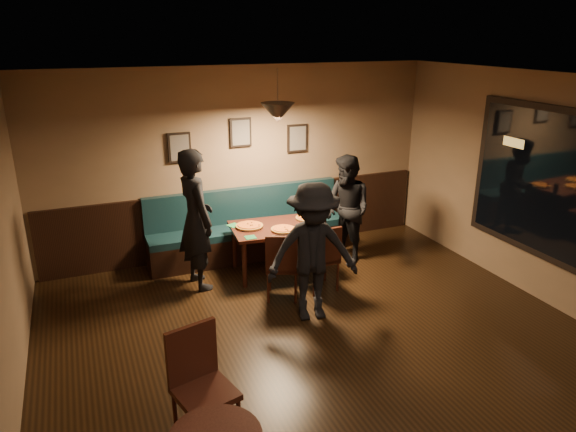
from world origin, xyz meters
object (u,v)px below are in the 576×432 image
object	(u,v)px
diner_front	(313,252)
diner_right	(347,209)
dining_table	(279,249)
cafe_chair_far	(205,391)
booth_bench	(249,225)
tabasco_bottle	(310,218)
chair_near_left	(282,264)
chair_near_right	(320,257)
diner_left	(196,220)
soda_glass	(324,222)

from	to	relation	value
diner_front	diner_right	bearing A→B (deg)	58.82
dining_table	cafe_chair_far	xyz separation A→B (m)	(-1.75, -2.85, 0.16)
booth_bench	tabasco_bottle	size ratio (longest dim) A/B	22.90
chair_near_left	chair_near_right	size ratio (longest dim) A/B	1.00
chair_near_right	diner_left	xyz separation A→B (m)	(-1.45, 0.71, 0.48)
dining_table	cafe_chair_far	size ratio (longest dim) A/B	1.28
chair_near_left	tabasco_bottle	distance (m)	1.03
dining_table	soda_glass	bearing A→B (deg)	-20.99
booth_bench	soda_glass	world-z (taller)	booth_bench
dining_table	diner_right	xyz separation A→B (m)	(1.07, 0.01, 0.45)
diner_right	soda_glass	world-z (taller)	diner_right
diner_right	tabasco_bottle	world-z (taller)	diner_right
diner_left	chair_near_right	bearing A→B (deg)	-125.64
chair_near_right	diner_left	bearing A→B (deg)	151.45
chair_near_right	soda_glass	size ratio (longest dim) A/B	5.78
soda_glass	dining_table	bearing A→B (deg)	153.59
diner_front	cafe_chair_far	world-z (taller)	diner_front
chair_near_right	cafe_chair_far	distance (m)	2.99
booth_bench	cafe_chair_far	world-z (taller)	cafe_chair_far
booth_bench	diner_front	world-z (taller)	diner_front
diner_front	tabasco_bottle	bearing A→B (deg)	76.77
dining_table	tabasco_bottle	distance (m)	0.62
diner_front	tabasco_bottle	xyz separation A→B (m)	(0.55, 1.29, -0.08)
diner_front	soda_glass	world-z (taller)	diner_front
chair_near_right	soda_glass	world-z (taller)	chair_near_right
dining_table	chair_near_right	size ratio (longest dim) A/B	1.42
diner_right	tabasco_bottle	xyz separation A→B (m)	(-0.61, -0.04, -0.04)
diner_right	diner_front	bearing A→B (deg)	-54.45
chair_near_right	diner_right	world-z (taller)	diner_right
booth_bench	diner_right	world-z (taller)	diner_right
chair_near_left	soda_glass	bearing A→B (deg)	52.84
chair_near_right	tabasco_bottle	world-z (taller)	chair_near_right
chair_near_left	soda_glass	size ratio (longest dim) A/B	5.75
chair_near_left	tabasco_bottle	world-z (taller)	chair_near_left
dining_table	soda_glass	distance (m)	0.76
soda_glass	diner_right	bearing A→B (deg)	29.25
chair_near_right	diner_front	distance (m)	0.83
diner_right	cafe_chair_far	distance (m)	4.03
chair_near_right	diner_right	bearing A→B (deg)	40.28
cafe_chair_far	diner_front	bearing A→B (deg)	-151.82
cafe_chair_far	dining_table	bearing A→B (deg)	-136.05
tabasco_bottle	diner_front	bearing A→B (deg)	-113.28
chair_near_right	diner_right	distance (m)	1.09
chair_near_left	chair_near_right	world-z (taller)	chair_near_right
tabasco_bottle	booth_bench	bearing A→B (deg)	133.99
diner_right	cafe_chair_far	size ratio (longest dim) A/B	1.57
booth_bench	chair_near_right	size ratio (longest dim) A/B	3.30
booth_bench	diner_front	xyz separation A→B (m)	(0.13, -1.99, 0.33)
soda_glass	tabasco_bottle	xyz separation A→B (m)	(-0.10, 0.25, -0.01)
chair_near_right	diner_left	distance (m)	1.69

